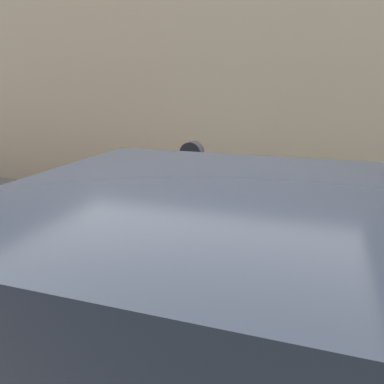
% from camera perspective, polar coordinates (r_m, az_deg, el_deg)
% --- Properties ---
extents(sidewalk, '(24.00, 2.80, 0.14)m').
position_cam_1_polar(sidewalk, '(4.71, 6.42, -10.78)').
color(sidewalk, '#BCB7AD').
rests_on(sidewalk, ground_plane).
extents(building_facade, '(24.00, 0.30, 6.37)m').
position_cam_1_polar(building_facade, '(7.21, 12.93, 23.55)').
color(building_facade, tan).
rests_on(building_facade, ground_plane).
extents(parking_meter, '(0.18, 0.15, 1.59)m').
position_cam_1_polar(parking_meter, '(3.19, -0.00, 0.19)').
color(parking_meter, slate).
rests_on(parking_meter, sidewalk).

